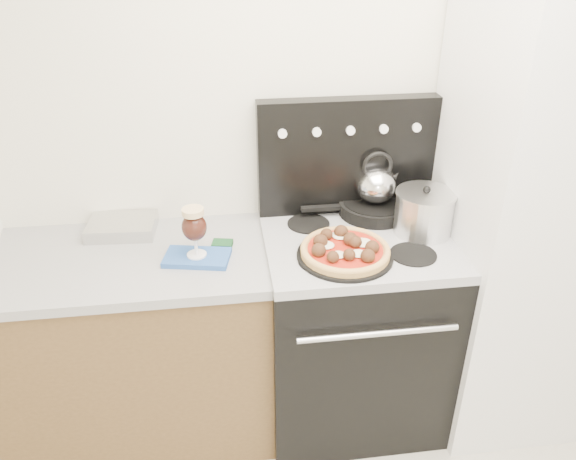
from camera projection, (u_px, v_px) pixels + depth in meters
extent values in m
cube|color=silver|center=(326.00, 135.00, 2.39)|extent=(3.50, 0.01, 2.50)
cube|color=brown|center=(99.00, 352.00, 2.40)|extent=(1.45, 0.60, 0.86)
cube|color=#9D9D9F|center=(80.00, 263.00, 2.19)|extent=(1.48, 0.63, 0.04)
cube|color=black|center=(352.00, 332.00, 2.51)|extent=(0.76, 0.65, 0.88)
cube|color=#ADADB2|center=(358.00, 243.00, 2.28)|extent=(0.76, 0.65, 0.04)
cube|color=black|center=(346.00, 156.00, 2.39)|extent=(0.76, 0.08, 0.50)
cube|color=silver|center=(525.00, 224.00, 2.32)|extent=(0.64, 0.68, 1.90)
cube|color=silver|center=(122.00, 227.00, 2.35)|extent=(0.29, 0.22, 0.05)
cube|color=#2A57A8|center=(197.00, 258.00, 2.17)|extent=(0.27, 0.19, 0.02)
cylinder|color=black|center=(345.00, 255.00, 2.15)|extent=(0.38, 0.38, 0.01)
cylinder|color=black|center=(374.00, 208.00, 2.46)|extent=(0.31, 0.31, 0.06)
cylinder|color=silver|center=(424.00, 213.00, 2.28)|extent=(0.25, 0.25, 0.17)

